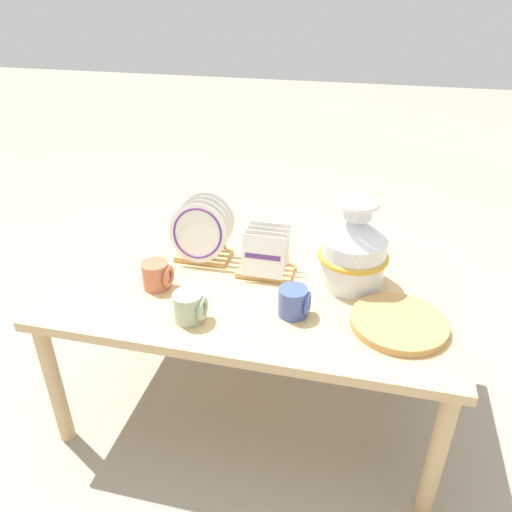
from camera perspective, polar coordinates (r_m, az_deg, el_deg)
The scene contains 9 objects.
ground_plane at distance 2.21m, azimuth 0.00°, elevation -15.75°, with size 14.00×14.00×0.00m, color gray.
display_table at distance 1.87m, azimuth 0.00°, elevation -4.46°, with size 1.43×0.85×0.58m.
ceramic_vase at distance 1.80m, azimuth 11.12°, elevation 0.75°, with size 0.25×0.25×0.33m.
dish_rack_round_plates at distance 1.95m, azimuth -6.20°, elevation 2.40°, with size 0.23×0.18×0.25m.
dish_rack_square_plates at distance 1.86m, azimuth 1.13°, elevation -0.39°, with size 0.21×0.16×0.18m.
wicker_charger_stack at distance 1.68m, azimuth 15.99°, elevation -7.36°, with size 0.31×0.31×0.03m.
mug_terracotta_glaze at distance 1.82m, azimuth -11.23°, elevation -2.16°, with size 0.11×0.10×0.10m.
mug_cobalt_glaze at distance 1.65m, azimuth 4.40°, elevation -5.25°, with size 0.11×0.10×0.10m.
mug_sage_glaze at distance 1.64m, azimuth -7.57°, elevation -5.81°, with size 0.11×0.10×0.10m.
Camera 1 is at (0.36, -1.51, 1.58)m, focal length 35.00 mm.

